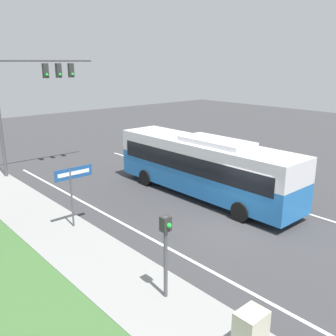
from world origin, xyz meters
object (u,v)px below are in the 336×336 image
object	(u,v)px
bus	(204,164)
signal_gantry	(32,89)
utility_cabinet	(250,335)
pedestrian_signal	(166,244)
street_sign	(73,183)

from	to	relation	value
bus	signal_gantry	bearing A→B (deg)	114.12
utility_cabinet	pedestrian_signal	bearing A→B (deg)	87.64
bus	utility_cabinet	size ratio (longest dim) A/B	8.68
signal_gantry	street_sign	world-z (taller)	signal_gantry
utility_cabinet	street_sign	bearing A→B (deg)	86.60
signal_gantry	street_sign	distance (m)	10.23
bus	pedestrian_signal	bearing A→B (deg)	-143.65
signal_gantry	street_sign	xyz separation A→B (m)	(-2.44, -9.38, -3.27)
pedestrian_signal	utility_cabinet	xyz separation A→B (m)	(-0.13, -3.15, -1.11)
bus	pedestrian_signal	distance (m)	9.28
bus	utility_cabinet	bearing A→B (deg)	-131.31
signal_gantry	utility_cabinet	distance (m)	19.68
street_sign	utility_cabinet	world-z (taller)	street_sign
street_sign	utility_cabinet	distance (m)	9.63
pedestrian_signal	street_sign	distance (m)	6.39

